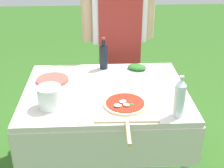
% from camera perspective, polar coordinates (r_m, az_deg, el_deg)
% --- Properties ---
extents(prep_table, '(1.14, 0.90, 0.76)m').
position_cam_1_polar(prep_table, '(2.21, -1.21, -3.28)').
color(prep_table, beige).
rests_on(prep_table, ground).
extents(person_cook, '(0.65, 0.25, 1.73)m').
position_cam_1_polar(person_cook, '(2.79, 1.18, 11.15)').
color(person_cook, '#4C4C51').
rests_on(person_cook, ground).
extents(pizza_on_peel, '(0.39, 0.59, 0.05)m').
position_cam_1_polar(pizza_on_peel, '(1.95, 2.41, -3.96)').
color(pizza_on_peel, '#D1B27F').
rests_on(pizza_on_peel, prep_table).
extents(oil_bottle, '(0.06, 0.06, 0.26)m').
position_cam_1_polar(oil_bottle, '(2.45, -1.55, 5.06)').
color(oil_bottle, black).
rests_on(oil_bottle, prep_table).
extents(water_bottle, '(0.07, 0.07, 0.26)m').
position_cam_1_polar(water_bottle, '(1.85, 12.26, -2.44)').
color(water_bottle, silver).
rests_on(water_bottle, prep_table).
extents(herb_container, '(0.21, 0.19, 0.04)m').
position_cam_1_polar(herb_container, '(2.46, 4.61, 3.02)').
color(herb_container, silver).
rests_on(herb_container, prep_table).
extents(mixing_tub, '(0.15, 0.15, 0.14)m').
position_cam_1_polar(mixing_tub, '(1.96, -11.34, -2.36)').
color(mixing_tub, silver).
rests_on(mixing_tub, prep_table).
extents(plate_stack, '(0.23, 0.23, 0.02)m').
position_cam_1_polar(plate_stack, '(2.31, -10.84, 0.75)').
color(plate_stack, '#DB4C42').
rests_on(plate_stack, prep_table).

